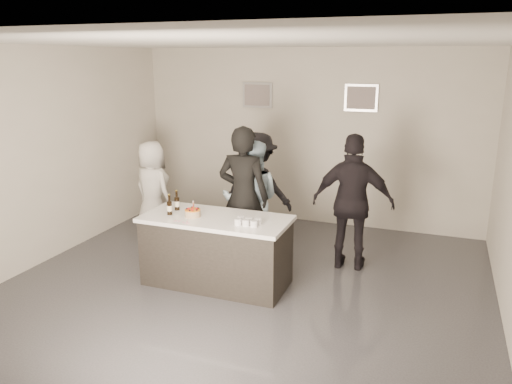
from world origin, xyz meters
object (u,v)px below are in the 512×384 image
Objects in this scene: person_guest_left at (153,190)px; beer_bottle_b at (169,205)px; bar_counter at (217,251)px; person_main_blue at (251,201)px; person_guest_right at (353,203)px; beer_bottle_a at (177,200)px; person_main_black at (244,197)px; person_guest_back at (258,188)px; cake at (193,214)px.

beer_bottle_b is at bearing 149.28° from person_guest_left.
person_main_blue is at bearing 83.82° from bar_counter.
person_guest_right is at bearing 30.44° from beer_bottle_b.
beer_bottle_a is at bearing 171.23° from bar_counter.
beer_bottle_b is at bearing 49.68° from person_main_black.
person_main_black is 1.13× the size of person_main_blue.
person_guest_left is (-1.70, 1.24, 0.34)m from bar_counter.
person_guest_right is at bearing -165.16° from person_main_black.
person_guest_back is (-0.17, 0.74, -0.00)m from person_main_blue.
beer_bottle_a is 0.17× the size of person_guest_left.
person_guest_right is at bearing -162.02° from person_guest_left.
person_guest_left is 0.84× the size of person_guest_right.
cake reaches higher than bar_counter.
beer_bottle_b is 0.15× the size of person_main_blue.
cake is at bearing 56.54° from person_main_blue.
person_guest_right is at bearing 25.97° from beer_bottle_a.
person_guest_back reaches higher than person_guest_left.
person_guest_back is at bearing 71.66° from beer_bottle_a.
bar_counter is at bearing 16.04° from cake.
person_guest_right is (1.80, 1.20, -0.00)m from cake.
beer_bottle_b reaches higher than cake.
bar_counter is 7.15× the size of beer_bottle_a.
person_main_black is at bearing 72.83° from person_main_blue.
cake is at bearing 6.25° from beer_bottle_b.
person_main_black is (0.68, 0.83, -0.05)m from beer_bottle_b.
beer_bottle_b is 0.13× the size of person_main_black.
beer_bottle_b is at bearing 27.39° from person_guest_right.
cake is at bearing -28.37° from beer_bottle_a.
person_guest_right is (1.52, 1.12, 0.49)m from bar_counter.
person_guest_back is (0.53, 1.60, -0.17)m from beer_bottle_a.
bar_counter is 1.05m from person_main_blue.
person_main_blue is at bearing 3.68° from person_guest_right.
person_main_black is (0.69, 0.62, -0.05)m from beer_bottle_a.
person_main_black reaches higher than beer_bottle_b.
beer_bottle_b is 1.07m from person_main_black.
cake is 0.88m from person_main_black.
beer_bottle_a is 1.13m from person_main_blue.
person_main_black reaches higher than person_guest_back.
bar_counter is at bearing 163.88° from person_guest_left.
beer_bottle_b is at bearing -173.75° from cake.
person_guest_left is (-1.78, 0.53, -0.20)m from person_main_black.
person_guest_right is 1.69m from person_guest_back.
person_guest_right reaches higher than bar_counter.
bar_counter is at bearing 81.99° from person_main_black.
person_main_black reaches higher than person_guest_left.
beer_bottle_b is (0.01, -0.21, 0.00)m from beer_bottle_a.
person_guest_left is at bearing 143.78° from bar_counter.
bar_counter is at bearing 98.97° from person_guest_back.
beer_bottle_a is 0.14× the size of person_guest_right.
bar_counter is 0.57m from cake.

